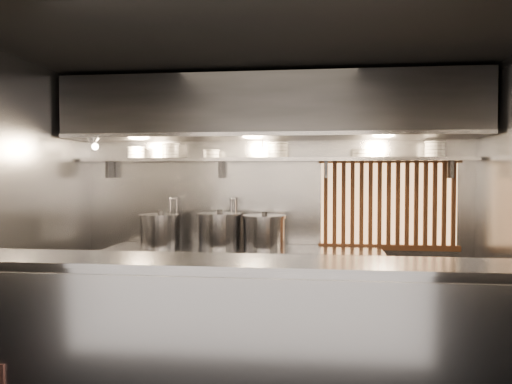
% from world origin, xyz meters
% --- Properties ---
extents(floor, '(4.50, 4.50, 0.00)m').
position_xyz_m(floor, '(0.00, 0.00, 0.00)').
color(floor, black).
rests_on(floor, ground).
extents(ceiling, '(4.50, 4.50, 0.00)m').
position_xyz_m(ceiling, '(0.00, 0.00, 2.80)').
color(ceiling, black).
rests_on(ceiling, wall_back).
extents(wall_back, '(4.50, 0.00, 4.50)m').
position_xyz_m(wall_back, '(0.00, 1.50, 1.40)').
color(wall_back, gray).
rests_on(wall_back, floor).
extents(wall_left, '(0.00, 3.00, 3.00)m').
position_xyz_m(wall_left, '(-2.25, 0.00, 1.40)').
color(wall_left, gray).
rests_on(wall_left, floor).
extents(serving_counter, '(4.50, 0.56, 1.13)m').
position_xyz_m(serving_counter, '(0.00, -0.96, 0.57)').
color(serving_counter, gray).
rests_on(serving_counter, floor).
extents(cooking_bench, '(3.00, 0.70, 0.90)m').
position_xyz_m(cooking_bench, '(-0.30, 1.13, 0.45)').
color(cooking_bench, gray).
rests_on(cooking_bench, floor).
extents(bowl_shelf, '(4.40, 0.34, 0.04)m').
position_xyz_m(bowl_shelf, '(0.00, 1.32, 1.88)').
color(bowl_shelf, gray).
rests_on(bowl_shelf, wall_back).
extents(exhaust_hood, '(4.40, 0.81, 0.65)m').
position_xyz_m(exhaust_hood, '(0.00, 1.10, 2.42)').
color(exhaust_hood, '#2D2D30').
rests_on(exhaust_hood, ceiling).
extents(wood_screen, '(1.56, 0.09, 1.04)m').
position_xyz_m(wood_screen, '(1.30, 1.45, 1.38)').
color(wood_screen, '#EAAB69').
rests_on(wood_screen, wall_back).
extents(faucet_left, '(0.04, 0.30, 0.50)m').
position_xyz_m(faucet_left, '(-1.15, 1.37, 1.31)').
color(faucet_left, silver).
rests_on(faucet_left, wall_back).
extents(faucet_right, '(0.04, 0.30, 0.50)m').
position_xyz_m(faucet_right, '(-0.45, 1.37, 1.31)').
color(faucet_right, silver).
rests_on(faucet_right, wall_back).
extents(heat_lamp, '(0.25, 0.35, 0.20)m').
position_xyz_m(heat_lamp, '(-1.90, 0.85, 2.07)').
color(heat_lamp, gray).
rests_on(heat_lamp, exhaust_hood).
extents(pendant_bulb, '(0.09, 0.09, 0.19)m').
position_xyz_m(pendant_bulb, '(-0.10, 1.20, 1.96)').
color(pendant_bulb, '#2D2D30').
rests_on(pendant_bulb, exhaust_hood).
extents(stock_pot_left, '(0.65, 0.65, 0.41)m').
position_xyz_m(stock_pot_left, '(-1.25, 1.13, 1.08)').
color(stock_pot_left, gray).
rests_on(stock_pot_left, cooking_bench).
extents(stock_pot_mid, '(0.56, 0.56, 0.42)m').
position_xyz_m(stock_pot_mid, '(-0.58, 1.18, 1.09)').
color(stock_pot_mid, gray).
rests_on(stock_pot_mid, cooking_bench).
extents(stock_pot_right, '(0.59, 0.59, 0.40)m').
position_xyz_m(stock_pot_right, '(-0.07, 1.16, 1.08)').
color(stock_pot_right, gray).
rests_on(stock_pot_right, cooking_bench).
extents(bowl_stack_0, '(0.21, 0.21, 0.13)m').
position_xyz_m(bowl_stack_0, '(-1.60, 1.32, 1.97)').
color(bowl_stack_0, white).
rests_on(bowl_stack_0, bowl_shelf).
extents(bowl_stack_1, '(0.21, 0.21, 0.17)m').
position_xyz_m(bowl_stack_1, '(-1.18, 1.32, 1.98)').
color(bowl_stack_1, white).
rests_on(bowl_stack_1, bowl_shelf).
extents(bowl_stack_2, '(0.20, 0.20, 0.09)m').
position_xyz_m(bowl_stack_2, '(-0.70, 1.32, 1.95)').
color(bowl_stack_2, white).
rests_on(bowl_stack_2, bowl_shelf).
extents(bowl_stack_3, '(0.24, 0.24, 0.17)m').
position_xyz_m(bowl_stack_3, '(0.06, 1.32, 1.98)').
color(bowl_stack_3, white).
rests_on(bowl_stack_3, bowl_shelf).
extents(bowl_stack_4, '(0.22, 0.22, 0.09)m').
position_xyz_m(bowl_stack_4, '(0.98, 1.32, 1.95)').
color(bowl_stack_4, white).
rests_on(bowl_stack_4, bowl_shelf).
extents(bowl_stack_5, '(0.23, 0.23, 0.17)m').
position_xyz_m(bowl_stack_5, '(1.77, 1.32, 1.98)').
color(bowl_stack_5, white).
rests_on(bowl_stack_5, bowl_shelf).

